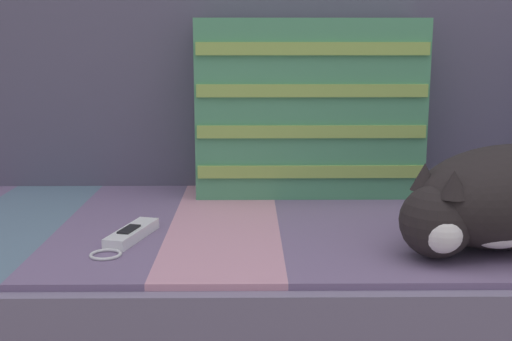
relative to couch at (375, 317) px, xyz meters
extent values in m
cube|color=slate|center=(0.00, 0.00, 0.10)|extent=(2.02, 0.77, 0.20)
cube|color=slate|center=(-0.68, -0.02, 0.20)|extent=(0.19, 0.70, 0.01)
cube|color=slate|center=(-0.49, -0.02, 0.20)|extent=(0.19, 0.70, 0.01)
cube|color=#C6899E|center=(-0.29, -0.02, 0.20)|extent=(0.19, 0.70, 0.01)
cube|color=slate|center=(-0.10, -0.02, 0.20)|extent=(0.19, 0.70, 0.01)
cube|color=slate|center=(0.10, -0.02, 0.20)|extent=(0.19, 0.70, 0.01)
cube|color=#514C60|center=(0.00, 0.33, 0.48)|extent=(2.02, 0.14, 0.54)
cube|color=#4C9366|center=(-0.12, 0.18, 0.39)|extent=(0.48, 0.13, 0.37)
cube|color=#93B751|center=(-0.12, 0.11, 0.27)|extent=(0.47, 0.01, 0.03)
cube|color=#93B751|center=(-0.12, 0.11, 0.35)|extent=(0.47, 0.01, 0.03)
cube|color=#93B751|center=(-0.12, 0.11, 0.44)|extent=(0.47, 0.01, 0.03)
cube|color=#93B751|center=(-0.12, 0.11, 0.52)|extent=(0.47, 0.01, 0.03)
ellipsoid|color=black|center=(0.17, -0.19, 0.29)|extent=(0.42, 0.35, 0.16)
sphere|color=black|center=(0.03, -0.26, 0.27)|extent=(0.11, 0.11, 0.11)
sphere|color=white|center=(0.03, -0.29, 0.26)|extent=(0.06, 0.06, 0.06)
ellipsoid|color=white|center=(0.12, -0.27, 0.27)|extent=(0.11, 0.05, 0.07)
cone|color=black|center=(0.05, -0.29, 0.33)|extent=(0.04, 0.04, 0.04)
cone|color=black|center=(0.02, -0.23, 0.33)|extent=(0.04, 0.04, 0.04)
cube|color=white|center=(-0.44, -0.15, 0.22)|extent=(0.07, 0.15, 0.02)
cube|color=black|center=(-0.44, -0.17, 0.23)|extent=(0.03, 0.05, 0.00)
cube|color=black|center=(-0.42, -0.09, 0.22)|extent=(0.03, 0.02, 0.02)
torus|color=silver|center=(-0.47, -0.24, 0.21)|extent=(0.06, 0.06, 0.01)
camera|label=1|loc=(-0.25, -1.18, 0.52)|focal=45.00mm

